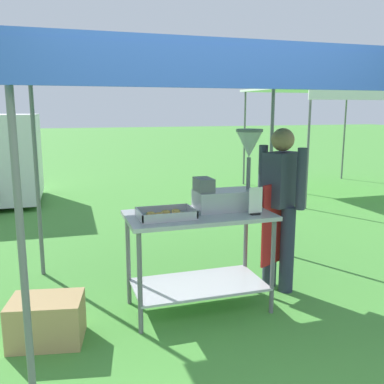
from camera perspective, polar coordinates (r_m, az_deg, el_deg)
name	(u,v)px	position (r m, az deg, el deg)	size (l,w,h in m)	color
ground_plane	(111,203)	(8.42, -10.66, -1.48)	(70.00, 70.00, 0.00)	#478E38
stall_canopy	(196,70)	(3.76, 0.49, 15.87)	(2.95, 2.50, 2.18)	slate
donut_cart	(199,241)	(3.83, 0.90, -6.48)	(1.27, 0.67, 0.89)	#B7B7BC
donut_tray	(166,215)	(3.62, -3.46, -3.07)	(0.47, 0.32, 0.07)	#B7B7BC
donut_fryer	(231,182)	(3.89, 5.18, 1.34)	(0.62, 0.28, 0.72)	#B7B7BC
menu_sign	(255,203)	(3.74, 8.42, -1.47)	(0.13, 0.05, 0.24)	black
vendor	(280,201)	(4.28, 11.59, -1.19)	(0.46, 0.51, 1.61)	#2D3347
supply_crate	(47,320)	(3.65, -18.71, -15.81)	(0.61, 0.48, 0.35)	tan
neighbour_tent	(334,91)	(9.79, 18.31, 12.58)	(2.99, 2.93, 2.23)	slate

